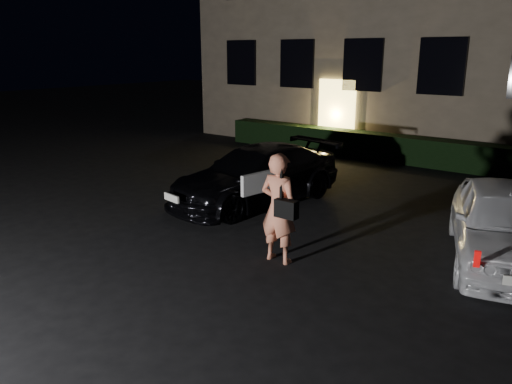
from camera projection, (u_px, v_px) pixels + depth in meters
The scene contains 5 objects.
ground at pixel (188, 289), 7.52m from camera, with size 80.00×80.00×0.00m, color black.
hedge at pixel (429, 152), 15.43m from camera, with size 15.00×0.70×0.85m, color black.
sedan at pixel (256, 175), 11.66m from camera, with size 2.59×4.78×1.31m.
hatch at pixel (505, 223), 8.32m from camera, with size 2.78×4.30×1.36m.
man at pixel (279, 208), 8.28m from camera, with size 0.77×0.46×1.87m.
Camera 1 is at (4.96, -4.81, 3.46)m, focal length 35.00 mm.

